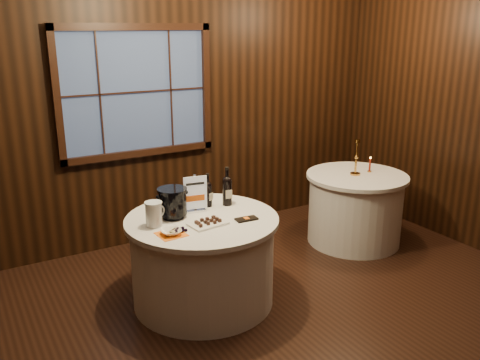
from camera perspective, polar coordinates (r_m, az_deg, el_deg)
back_wall at (r=5.38m, az=-11.58°, el=8.58°), size 6.00×0.10×3.00m
main_table at (r=4.39m, az=-4.19°, el=-8.89°), size 1.28×1.28×0.77m
side_table at (r=5.69m, az=12.78°, el=-3.09°), size 1.08×1.08×0.77m
sign_stand at (r=4.34m, az=-5.03°, el=-2.15°), size 0.20×0.12×0.33m
port_bottle_left at (r=4.45m, az=-3.63°, el=-1.38°), size 0.07×0.08×0.30m
port_bottle_right at (r=4.47m, az=-1.45°, el=-0.98°), size 0.08×0.09×0.35m
ice_bucket at (r=4.22m, az=-7.58°, el=-2.49°), size 0.25×0.25×0.25m
chocolate_plate at (r=4.08m, az=-3.64°, el=-4.81°), size 0.31×0.23×0.04m
chocolate_box at (r=4.17m, az=0.73°, el=-4.40°), size 0.19×0.10×0.02m
grape_bunch at (r=3.97m, az=-6.75°, el=-5.52°), size 0.16×0.09×0.04m
glass_pitcher at (r=4.07m, az=-9.63°, el=-3.77°), size 0.18×0.14×0.20m
orange_napkin at (r=3.93m, az=-7.73°, el=-6.06°), size 0.22×0.22×0.00m
cracker_bowl at (r=3.92m, az=-7.74°, el=-5.77°), size 0.18×0.18×0.04m
brass_candlestick at (r=5.52m, az=12.89°, el=1.95°), size 0.11×0.11×0.38m
red_candle at (r=5.68m, az=14.37°, el=1.54°), size 0.05×0.05×0.17m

